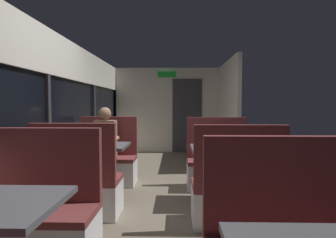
{
  "coord_description": "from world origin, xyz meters",
  "views": [
    {
      "loc": [
        0.24,
        -3.7,
        1.3
      ],
      "look_at": [
        0.07,
        2.73,
        0.98
      ],
      "focal_mm": 30.78,
      "sensor_mm": 36.0,
      "label": 1
    }
  ],
  "objects_px": {
    "dining_table_rear_aisle": "(226,155)",
    "bench_rear_aisle_facing_end": "(236,195)",
    "seated_passenger": "(106,152)",
    "coffee_cup_secondary": "(226,145)",
    "bench_mid_window_facing_entry": "(107,164)",
    "bench_near_window_facing_entry": "(39,222)",
    "bench_rear_aisle_facing_entry": "(218,167)",
    "dining_table_mid_window": "(95,152)",
    "bench_mid_window_facing_end": "(79,188)"
  },
  "relations": [
    {
      "from": "dining_table_rear_aisle",
      "to": "bench_rear_aisle_facing_end",
      "type": "distance_m",
      "value": 0.77
    },
    {
      "from": "seated_passenger",
      "to": "coffee_cup_secondary",
      "type": "height_order",
      "value": "seated_passenger"
    },
    {
      "from": "bench_mid_window_facing_entry",
      "to": "coffee_cup_secondary",
      "type": "bearing_deg",
      "value": -29.4
    },
    {
      "from": "dining_table_rear_aisle",
      "to": "seated_passenger",
      "type": "distance_m",
      "value": 1.97
    },
    {
      "from": "coffee_cup_secondary",
      "to": "bench_near_window_facing_entry",
      "type": "bearing_deg",
      "value": -142.52
    },
    {
      "from": "dining_table_rear_aisle",
      "to": "seated_passenger",
      "type": "xyz_separation_m",
      "value": [
        -1.79,
        0.83,
        -0.1
      ]
    },
    {
      "from": "dining_table_rear_aisle",
      "to": "bench_rear_aisle_facing_entry",
      "type": "distance_m",
      "value": 0.77
    },
    {
      "from": "bench_mid_window_facing_entry",
      "to": "coffee_cup_secondary",
      "type": "height_order",
      "value": "bench_mid_window_facing_entry"
    },
    {
      "from": "bench_rear_aisle_facing_end",
      "to": "bench_rear_aisle_facing_entry",
      "type": "relative_size",
      "value": 1.0
    },
    {
      "from": "dining_table_mid_window",
      "to": "bench_mid_window_facing_end",
      "type": "height_order",
      "value": "bench_mid_window_facing_end"
    },
    {
      "from": "dining_table_mid_window",
      "to": "dining_table_rear_aisle",
      "type": "distance_m",
      "value": 1.8
    },
    {
      "from": "bench_near_window_facing_entry",
      "to": "dining_table_rear_aisle",
      "type": "bearing_deg",
      "value": 39.35
    },
    {
      "from": "bench_near_window_facing_entry",
      "to": "seated_passenger",
      "type": "relative_size",
      "value": 0.87
    },
    {
      "from": "dining_table_mid_window",
      "to": "bench_mid_window_facing_entry",
      "type": "bearing_deg",
      "value": 90.0
    },
    {
      "from": "bench_mid_window_facing_entry",
      "to": "dining_table_rear_aisle",
      "type": "xyz_separation_m",
      "value": [
        1.79,
        -0.9,
        0.31
      ]
    },
    {
      "from": "bench_near_window_facing_entry",
      "to": "dining_table_mid_window",
      "type": "relative_size",
      "value": 1.22
    },
    {
      "from": "bench_mid_window_facing_entry",
      "to": "seated_passenger",
      "type": "height_order",
      "value": "seated_passenger"
    },
    {
      "from": "bench_mid_window_facing_end",
      "to": "seated_passenger",
      "type": "distance_m",
      "value": 1.34
    },
    {
      "from": "seated_passenger",
      "to": "bench_near_window_facing_entry",
      "type": "bearing_deg",
      "value": -90.0
    },
    {
      "from": "seated_passenger",
      "to": "coffee_cup_secondary",
      "type": "relative_size",
      "value": 14.0
    },
    {
      "from": "bench_mid_window_facing_entry",
      "to": "bench_rear_aisle_facing_end",
      "type": "bearing_deg",
      "value": -41.77
    },
    {
      "from": "dining_table_mid_window",
      "to": "dining_table_rear_aisle",
      "type": "height_order",
      "value": "same"
    },
    {
      "from": "bench_near_window_facing_entry",
      "to": "bench_rear_aisle_facing_entry",
      "type": "relative_size",
      "value": 1.0
    },
    {
      "from": "bench_mid_window_facing_end",
      "to": "dining_table_rear_aisle",
      "type": "distance_m",
      "value": 1.88
    },
    {
      "from": "bench_near_window_facing_entry",
      "to": "dining_table_mid_window",
      "type": "bearing_deg",
      "value": 90.0
    },
    {
      "from": "dining_table_mid_window",
      "to": "bench_rear_aisle_facing_entry",
      "type": "distance_m",
      "value": 1.88
    },
    {
      "from": "bench_rear_aisle_facing_end",
      "to": "seated_passenger",
      "type": "distance_m",
      "value": 2.36
    },
    {
      "from": "bench_mid_window_facing_end",
      "to": "bench_rear_aisle_facing_end",
      "type": "xyz_separation_m",
      "value": [
        1.79,
        -0.2,
        0.0
      ]
    },
    {
      "from": "bench_near_window_facing_entry",
      "to": "dining_table_rear_aisle",
      "type": "relative_size",
      "value": 1.22
    },
    {
      "from": "dining_table_rear_aisle",
      "to": "seated_passenger",
      "type": "bearing_deg",
      "value": 155.2
    },
    {
      "from": "dining_table_mid_window",
      "to": "bench_rear_aisle_facing_end",
      "type": "bearing_deg",
      "value": -26.68
    },
    {
      "from": "bench_near_window_facing_entry",
      "to": "bench_mid_window_facing_end",
      "type": "height_order",
      "value": "same"
    },
    {
      "from": "dining_table_rear_aisle",
      "to": "coffee_cup_secondary",
      "type": "distance_m",
      "value": 0.18
    },
    {
      "from": "dining_table_rear_aisle",
      "to": "coffee_cup_secondary",
      "type": "xyz_separation_m",
      "value": [
        -0.01,
        -0.1,
        0.15
      ]
    },
    {
      "from": "seated_passenger",
      "to": "dining_table_mid_window",
      "type": "bearing_deg",
      "value": -90.0
    },
    {
      "from": "bench_mid_window_facing_end",
      "to": "dining_table_mid_window",
      "type": "bearing_deg",
      "value": 90.0
    },
    {
      "from": "dining_table_mid_window",
      "to": "bench_mid_window_facing_end",
      "type": "relative_size",
      "value": 0.82
    },
    {
      "from": "bench_rear_aisle_facing_end",
      "to": "seated_passenger",
      "type": "xyz_separation_m",
      "value": [
        -1.79,
        1.53,
        0.21
      ]
    },
    {
      "from": "dining_table_mid_window",
      "to": "bench_mid_window_facing_entry",
      "type": "relative_size",
      "value": 0.82
    },
    {
      "from": "dining_table_mid_window",
      "to": "bench_rear_aisle_facing_end",
      "type": "height_order",
      "value": "bench_rear_aisle_facing_end"
    },
    {
      "from": "bench_rear_aisle_facing_entry",
      "to": "dining_table_rear_aisle",
      "type": "bearing_deg",
      "value": -90.0
    },
    {
      "from": "bench_mid_window_facing_entry",
      "to": "coffee_cup_secondary",
      "type": "relative_size",
      "value": 12.22
    },
    {
      "from": "bench_mid_window_facing_entry",
      "to": "seated_passenger",
      "type": "distance_m",
      "value": 0.22
    },
    {
      "from": "bench_mid_window_facing_entry",
      "to": "dining_table_rear_aisle",
      "type": "bearing_deg",
      "value": -26.68
    },
    {
      "from": "dining_table_rear_aisle",
      "to": "seated_passenger",
      "type": "relative_size",
      "value": 0.71
    },
    {
      "from": "dining_table_mid_window",
      "to": "bench_rear_aisle_facing_entry",
      "type": "relative_size",
      "value": 0.82
    },
    {
      "from": "bench_rear_aisle_facing_end",
      "to": "coffee_cup_secondary",
      "type": "height_order",
      "value": "bench_rear_aisle_facing_end"
    },
    {
      "from": "seated_passenger",
      "to": "coffee_cup_secondary",
      "type": "xyz_separation_m",
      "value": [
        1.78,
        -0.93,
        0.25
      ]
    },
    {
      "from": "bench_rear_aisle_facing_end",
      "to": "bench_rear_aisle_facing_entry",
      "type": "bearing_deg",
      "value": 90.0
    },
    {
      "from": "dining_table_rear_aisle",
      "to": "coffee_cup_secondary",
      "type": "height_order",
      "value": "coffee_cup_secondary"
    }
  ]
}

